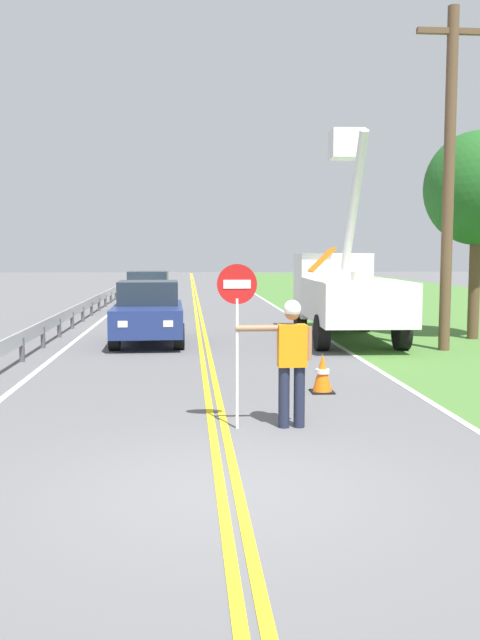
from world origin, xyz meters
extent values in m
plane|color=#5B5B5E|center=(0.00, 0.00, 0.00)|extent=(160.00, 160.00, 0.00)
cube|color=yellow|center=(-0.09, 20.00, 0.01)|extent=(0.11, 110.00, 0.01)
cube|color=yellow|center=(0.09, 20.00, 0.01)|extent=(0.11, 110.00, 0.01)
cube|color=silver|center=(3.60, 20.00, 0.01)|extent=(0.12, 110.00, 0.01)
cube|color=silver|center=(-3.60, 20.00, 0.01)|extent=(0.12, 110.00, 0.01)
cylinder|color=#1E2338|center=(1.15, 2.54, 0.44)|extent=(0.16, 0.16, 0.88)
cylinder|color=#1E2338|center=(0.93, 2.53, 0.44)|extent=(0.16, 0.16, 0.88)
cube|color=orange|center=(1.04, 2.53, 1.18)|extent=(0.40, 0.24, 0.60)
cylinder|color=#996B4C|center=(0.54, 2.53, 1.43)|extent=(0.60, 0.09, 0.09)
cylinder|color=#996B4C|center=(1.28, 2.54, 1.21)|extent=(0.09, 0.09, 0.48)
sphere|color=#996B4C|center=(1.04, 2.53, 1.65)|extent=(0.22, 0.22, 0.22)
sphere|color=white|center=(1.04, 2.53, 1.70)|extent=(0.25, 0.25, 0.25)
cylinder|color=silver|center=(0.26, 2.53, 0.92)|extent=(0.04, 0.04, 1.85)
cylinder|color=#B71414|center=(0.26, 2.53, 2.05)|extent=(0.56, 0.03, 0.56)
cube|color=white|center=(0.26, 2.51, 2.05)|extent=(0.38, 0.01, 0.12)
cube|color=white|center=(4.04, 11.13, 1.21)|extent=(2.46, 4.68, 1.10)
cube|color=white|center=(4.16, 14.57, 1.46)|extent=(2.27, 2.17, 2.00)
cube|color=#1E2833|center=(4.20, 15.60, 1.76)|extent=(1.98, 0.13, 0.90)
cylinder|color=silver|center=(4.01, 10.21, 1.88)|extent=(0.56, 0.56, 0.24)
cylinder|color=silver|center=(4.05, 11.35, 3.77)|extent=(0.33, 2.50, 3.65)
cube|color=white|center=(4.09, 12.50, 5.53)|extent=(0.93, 0.93, 0.80)
cube|color=orange|center=(2.80, 9.37, 2.31)|extent=(0.62, 0.82, 0.59)
cylinder|color=black|center=(3.13, 14.41, 0.46)|extent=(0.35, 0.93, 0.92)
cylinder|color=black|center=(5.18, 14.34, 0.46)|extent=(0.35, 0.93, 0.92)
cylinder|color=black|center=(2.98, 10.13, 0.46)|extent=(0.35, 0.93, 0.92)
cylinder|color=black|center=(5.04, 10.06, 0.46)|extent=(0.35, 0.93, 0.92)
cube|color=navy|center=(-1.50, 11.83, 0.70)|extent=(1.93, 4.14, 0.72)
cube|color=#1E2833|center=(-1.51, 12.08, 1.38)|extent=(1.66, 1.76, 0.64)
cube|color=#EAEACC|center=(-0.91, 9.82, 0.75)|extent=(0.24, 0.07, 0.16)
cube|color=#EAEACC|center=(-2.01, 9.79, 0.75)|extent=(0.24, 0.07, 0.16)
cylinder|color=black|center=(-0.65, 10.58, 0.34)|extent=(0.30, 0.69, 0.68)
cylinder|color=black|center=(-2.29, 10.54, 0.34)|extent=(0.30, 0.69, 0.68)
cylinder|color=black|center=(-0.71, 13.12, 0.34)|extent=(0.30, 0.69, 0.68)
cylinder|color=black|center=(-2.35, 13.09, 0.34)|extent=(0.30, 0.69, 0.68)
cube|color=silver|center=(-2.07, 21.74, 0.70)|extent=(1.90, 4.13, 0.72)
cube|color=#1E2833|center=(-2.07, 21.99, 1.38)|extent=(1.65, 1.75, 0.64)
cube|color=#EAEACC|center=(-1.55, 19.70, 0.75)|extent=(0.24, 0.06, 0.16)
cube|color=#EAEACC|center=(-2.66, 19.72, 0.75)|extent=(0.24, 0.06, 0.16)
cylinder|color=black|center=(-1.27, 20.46, 0.34)|extent=(0.29, 0.68, 0.68)
cylinder|color=black|center=(-2.91, 20.49, 0.34)|extent=(0.29, 0.68, 0.68)
cylinder|color=black|center=(-1.23, 23.00, 0.34)|extent=(0.29, 0.68, 0.68)
cylinder|color=black|center=(-2.87, 23.03, 0.34)|extent=(0.29, 0.68, 0.68)
cylinder|color=brown|center=(6.09, 9.91, 4.23)|extent=(0.28, 0.28, 8.47)
cube|color=brown|center=(6.09, 9.91, 7.87)|extent=(1.80, 0.14, 0.14)
cone|color=orange|center=(1.96, 4.91, 0.35)|extent=(0.36, 0.36, 0.70)
cylinder|color=white|center=(1.96, 4.91, 0.39)|extent=(0.25, 0.25, 0.08)
cube|color=black|center=(1.96, 4.91, 0.01)|extent=(0.40, 0.40, 0.03)
cube|color=#9EA0A3|center=(-4.20, 14.53, 0.55)|extent=(0.06, 32.00, 0.32)
cube|color=#4C4C51|center=(-4.20, 8.82, 0.28)|extent=(0.10, 0.10, 0.55)
cube|color=#4C4C51|center=(-4.20, 11.11, 0.28)|extent=(0.10, 0.10, 0.55)
cube|color=#4C4C51|center=(-4.20, 13.39, 0.28)|extent=(0.10, 0.10, 0.55)
cube|color=#4C4C51|center=(-4.20, 15.68, 0.28)|extent=(0.10, 0.10, 0.55)
cube|color=#4C4C51|center=(-4.20, 17.96, 0.28)|extent=(0.10, 0.10, 0.55)
cube|color=#4C4C51|center=(-4.20, 20.25, 0.28)|extent=(0.10, 0.10, 0.55)
cube|color=#4C4C51|center=(-4.20, 22.53, 0.28)|extent=(0.10, 0.10, 0.55)
cube|color=#4C4C51|center=(-4.20, 24.82, 0.28)|extent=(0.10, 0.10, 0.55)
cube|color=#4C4C51|center=(-4.20, 27.11, 0.28)|extent=(0.10, 0.10, 0.55)
cube|color=#4C4C51|center=(-4.20, 29.39, 0.28)|extent=(0.10, 0.10, 0.55)
cylinder|color=brown|center=(7.78, 12.11, 1.50)|extent=(0.32, 0.32, 3.00)
ellipsoid|color=#1E561E|center=(7.78, 12.11, 4.30)|extent=(3.00, 3.00, 3.20)
camera|label=1|loc=(-0.42, -6.97, 2.49)|focal=38.48mm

